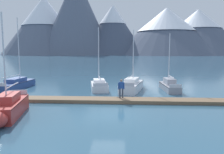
% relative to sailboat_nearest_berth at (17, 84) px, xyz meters
% --- Properties ---
extents(ground_plane, '(700.00, 700.00, 0.00)m').
position_rel_sailboat_nearest_berth_xyz_m(ground_plane, '(11.70, -10.54, -0.53)').
color(ground_plane, '#335B75').
extents(mountain_west_summit, '(73.78, 73.78, 50.60)m').
position_rel_sailboat_nearest_berth_xyz_m(mountain_west_summit, '(-56.36, 172.21, 26.34)').
color(mountain_west_summit, slate).
rests_on(mountain_west_summit, ground).
extents(mountain_central_massif, '(61.23, 61.23, 66.18)m').
position_rel_sailboat_nearest_berth_xyz_m(mountain_central_massif, '(-26.63, 164.76, 33.27)').
color(mountain_central_massif, slate).
rests_on(mountain_central_massif, ground).
extents(mountain_shoulder_ridge, '(57.25, 57.25, 42.01)m').
position_rel_sailboat_nearest_berth_xyz_m(mountain_shoulder_ridge, '(3.72, 169.26, 21.19)').
color(mountain_shoulder_ridge, '#424C60').
rests_on(mountain_shoulder_ridge, ground).
extents(mountain_east_summit, '(94.61, 94.61, 40.08)m').
position_rel_sailboat_nearest_berth_xyz_m(mountain_east_summit, '(49.89, 173.19, 20.74)').
color(mountain_east_summit, '#4C566B').
rests_on(mountain_east_summit, ground).
extents(mountain_rear_spur, '(90.85, 90.85, 39.74)m').
position_rel_sailboat_nearest_berth_xyz_m(mountain_rear_spur, '(79.03, 181.45, 20.23)').
color(mountain_rear_spur, '#4C566B').
rests_on(mountain_rear_spur, ground).
extents(dock, '(27.01, 2.05, 0.30)m').
position_rel_sailboat_nearest_berth_xyz_m(dock, '(11.70, -6.54, -0.39)').
color(dock, brown).
rests_on(dock, ground).
extents(sailboat_nearest_berth, '(2.40, 7.41, 8.47)m').
position_rel_sailboat_nearest_berth_xyz_m(sailboat_nearest_berth, '(0.00, 0.00, 0.00)').
color(sailboat_nearest_berth, navy).
rests_on(sailboat_nearest_berth, ground).
extents(sailboat_second_berth, '(2.64, 6.17, 7.11)m').
position_rel_sailboat_nearest_berth_xyz_m(sailboat_second_berth, '(4.82, -11.60, 0.12)').
color(sailboat_second_berth, '#B2332D').
rests_on(sailboat_second_berth, ground).
extents(sailboat_mid_dock_port, '(2.56, 5.56, 7.23)m').
position_rel_sailboat_nearest_berth_xyz_m(sailboat_mid_dock_port, '(9.94, -0.17, -0.03)').
color(sailboat_mid_dock_port, silver).
rests_on(sailboat_mid_dock_port, ground).
extents(sailboat_mid_dock_starboard, '(3.24, 6.90, 6.85)m').
position_rel_sailboat_nearest_berth_xyz_m(sailboat_mid_dock_starboard, '(13.89, -0.61, 0.06)').
color(sailboat_mid_dock_starboard, white).
rests_on(sailboat_mid_dock_starboard, ground).
extents(sailboat_far_berth, '(1.71, 6.06, 6.50)m').
position_rel_sailboat_nearest_berth_xyz_m(sailboat_far_berth, '(18.09, -0.07, -0.01)').
color(sailboat_far_berth, '#93939E').
rests_on(sailboat_far_berth, ground).
extents(person_on_dock, '(0.58, 0.30, 1.69)m').
position_rel_sailboat_nearest_berth_xyz_m(person_on_dock, '(12.62, -6.15, 0.73)').
color(person_on_dock, '#384256').
rests_on(person_on_dock, dock).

